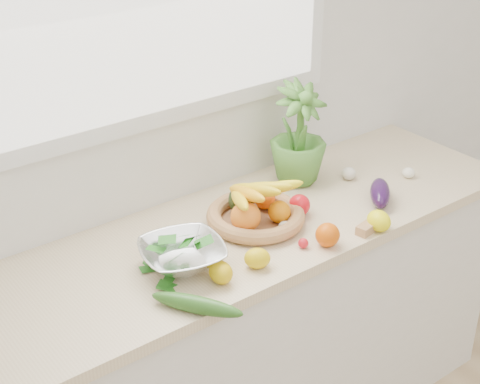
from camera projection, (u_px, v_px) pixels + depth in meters
back_wall at (167, 77)px, 2.37m from camera, size 4.50×0.02×2.70m
counter_cabinet at (225, 349)px, 2.59m from camera, size 2.20×0.58×0.86m
countertop at (224, 240)px, 2.38m from camera, size 2.24×0.62×0.04m
orange_loose at (328, 235)px, 2.30m from camera, size 0.08×0.08×0.08m
lemon_a at (221, 272)px, 2.12m from camera, size 0.08×0.09×0.07m
lemon_b at (379, 221)px, 2.38m from camera, size 0.08×0.09×0.07m
lemon_c at (257, 258)px, 2.19m from camera, size 0.10×0.10×0.06m
apple at (299, 205)px, 2.47m from camera, size 0.10×0.10×0.07m
ginger at (369, 227)px, 2.38m from camera, size 0.10×0.06×0.03m
garlic_a at (409, 173)px, 2.72m from camera, size 0.05×0.05×0.04m
garlic_b at (349, 173)px, 2.71m from camera, size 0.07×0.07×0.05m
garlic_c at (285, 227)px, 2.37m from camera, size 0.06×0.06×0.04m
eggplant at (380, 193)px, 2.54m from camera, size 0.18×0.18×0.07m
cucumber at (197, 305)px, 2.00m from camera, size 0.19×0.25×0.05m
radish at (303, 243)px, 2.29m from camera, size 0.04×0.04×0.03m
potted_herb at (298, 133)px, 2.61m from camera, size 0.22×0.22×0.37m
fruit_basket at (255, 211)px, 2.41m from camera, size 0.39×0.39×0.18m
colander_with_spinach at (182, 250)px, 2.17m from camera, size 0.30×0.30×0.13m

